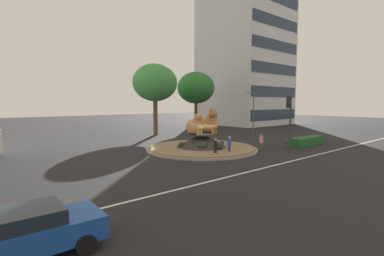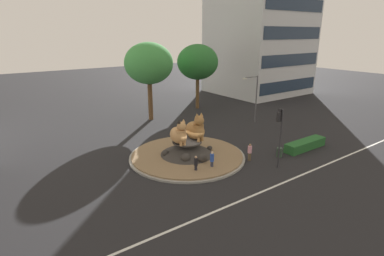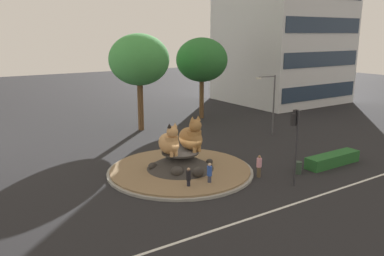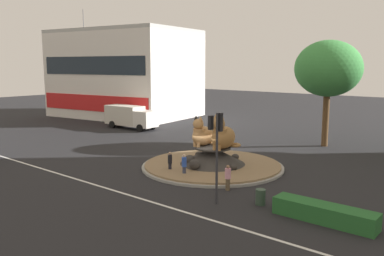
# 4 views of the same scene
# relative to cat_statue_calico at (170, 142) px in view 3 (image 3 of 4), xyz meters

# --- Properties ---
(ground_plane) EXTENTS (160.00, 160.00, 0.00)m
(ground_plane) POSITION_rel_cat_statue_calico_xyz_m (0.95, 0.10, -2.49)
(ground_plane) COLOR black
(lane_centreline) EXTENTS (112.00, 0.20, 0.01)m
(lane_centreline) POSITION_rel_cat_statue_calico_xyz_m (0.95, -8.55, -2.48)
(lane_centreline) COLOR silver
(lane_centreline) RESTS_ON ground
(roundabout_island) EXTENTS (10.89, 10.89, 1.61)m
(roundabout_island) POSITION_rel_cat_statue_calico_xyz_m (0.94, 0.08, -1.93)
(roundabout_island) COLOR gray
(roundabout_island) RESTS_ON ground
(cat_statue_calico) EXTENTS (1.61, 2.45, 2.40)m
(cat_statue_calico) POSITION_rel_cat_statue_calico_xyz_m (0.00, 0.00, 0.00)
(cat_statue_calico) COLOR tan
(cat_statue_calico) RESTS_ON roundabout_island
(cat_statue_tabby) EXTENTS (1.65, 2.66, 2.68)m
(cat_statue_tabby) POSITION_rel_cat_statue_calico_xyz_m (1.92, 0.04, 0.10)
(cat_statue_tabby) COLOR #9E703D
(cat_statue_tabby) RESTS_ON roundabout_island
(traffic_light_mast) EXTENTS (0.71, 0.53, 5.22)m
(traffic_light_mast) POSITION_rel_cat_statue_calico_xyz_m (6.02, -6.30, 1.33)
(traffic_light_mast) COLOR #2D2D33
(traffic_light_mast) RESTS_ON ground
(office_tower) EXTENTS (15.90, 15.30, 26.91)m
(office_tower) POSITION_rel_cat_statue_calico_xyz_m (30.88, 19.47, 10.97)
(office_tower) COLOR silver
(office_tower) RESTS_ON ground
(clipped_hedge_strip) EXTENTS (5.21, 1.20, 0.90)m
(clipped_hedge_strip) POSITION_rel_cat_statue_calico_xyz_m (11.88, -5.08, -2.04)
(clipped_hedge_strip) COLOR #235B28
(clipped_hedge_strip) RESTS_ON ground
(broadleaf_tree_behind_island) EXTENTS (6.14, 6.14, 9.69)m
(broadleaf_tree_behind_island) POSITION_rel_cat_statue_calico_xyz_m (13.26, 15.23, 4.57)
(broadleaf_tree_behind_island) COLOR brown
(broadleaf_tree_behind_island) RESTS_ON ground
(second_tree_near_tower) EXTENTS (6.29, 6.29, 10.17)m
(second_tree_near_tower) POSITION_rel_cat_statue_calico_xyz_m (4.35, 13.75, 4.97)
(second_tree_near_tower) COLOR brown
(second_tree_near_tower) RESTS_ON ground
(streetlight_arm) EXTENTS (2.34, 0.39, 6.10)m
(streetlight_arm) POSITION_rel_cat_statue_calico_xyz_m (14.39, 4.49, 1.15)
(streetlight_arm) COLOR #4C4C51
(streetlight_arm) RESTS_ON ground
(pedestrian_blue_shirt) EXTENTS (0.34, 0.34, 1.68)m
(pedestrian_blue_shirt) POSITION_rel_cat_statue_calico_xyz_m (1.11, -3.43, -1.59)
(pedestrian_blue_shirt) COLOR #33384C
(pedestrian_blue_shirt) RESTS_ON ground
(pedestrian_black_shirt) EXTENTS (0.32, 0.32, 1.58)m
(pedestrian_black_shirt) POSITION_rel_cat_statue_calico_xyz_m (-0.44, -3.22, -1.64)
(pedestrian_black_shirt) COLOR black
(pedestrian_black_shirt) RESTS_ON ground
(pedestrian_pink_shirt) EXTENTS (0.38, 0.38, 1.64)m
(pedestrian_pink_shirt) POSITION_rel_cat_statue_calico_xyz_m (5.16, -3.90, -1.63)
(pedestrian_pink_shirt) COLOR brown
(pedestrian_pink_shirt) RESTS_ON ground
(litter_bin) EXTENTS (0.56, 0.56, 0.90)m
(litter_bin) POSITION_rel_cat_statue_calico_xyz_m (8.11, -4.92, -2.04)
(litter_bin) COLOR #2D4233
(litter_bin) RESTS_ON ground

